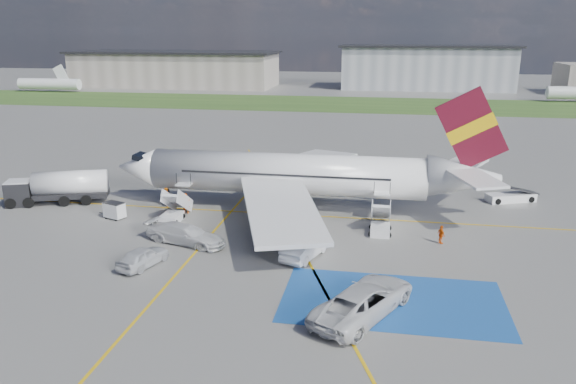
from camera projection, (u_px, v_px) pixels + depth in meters
name	position (u px, v px, depth m)	size (l,w,h in m)	color
ground	(254.00, 265.00, 40.98)	(400.00, 400.00, 0.00)	#60605E
grass_strip	(347.00, 104.00, 130.91)	(400.00, 30.00, 0.01)	#2D4C1E
taxiway_line_main	(283.00, 214.00, 52.34)	(120.00, 0.20, 0.01)	gold
taxiway_line_cross	(129.00, 328.00, 32.34)	(0.20, 60.00, 0.01)	gold
taxiway_line_diag	(283.00, 214.00, 52.34)	(0.20, 60.00, 0.01)	gold
staging_box	(393.00, 301.00, 35.54)	(14.00, 8.00, 0.01)	#194A96
terminal_west	(176.00, 70.00, 171.75)	(60.00, 22.00, 10.00)	gray
terminal_centre	(426.00, 68.00, 163.80)	(48.00, 18.00, 12.00)	gray
airliner	(302.00, 175.00, 53.05)	(36.81, 32.95, 11.92)	silver
airstairs_fwd	(173.00, 213.00, 50.62)	(1.90, 5.20, 3.60)	silver
airstairs_aft	(380.00, 225.00, 47.56)	(1.90, 5.20, 3.60)	silver
fuel_tanker	(59.00, 190.00, 55.37)	(9.76, 5.47, 3.24)	black
gpu_cart	(114.00, 211.00, 51.02)	(2.12, 1.72, 1.53)	silver
belt_loader	(511.00, 198.00, 56.23)	(5.39, 3.33, 1.56)	silver
car_silver_a	(143.00, 257.00, 40.59)	(1.75, 4.35, 1.48)	#B9BCC1
car_silver_b	(305.00, 247.00, 42.14)	(1.78, 5.12, 1.69)	silver
van_white_a	(364.00, 295.00, 33.58)	(3.04, 6.59, 2.47)	silver
van_white_b	(185.00, 231.00, 44.94)	(2.14, 5.27, 2.06)	silver
crew_fwd	(186.00, 203.00, 52.38)	(0.70, 0.46, 1.93)	#FF610D
crew_nose	(166.00, 197.00, 54.48)	(0.91, 0.71, 1.86)	orange
crew_aft	(441.00, 235.00, 44.94)	(0.90, 0.37, 1.53)	#DD570B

